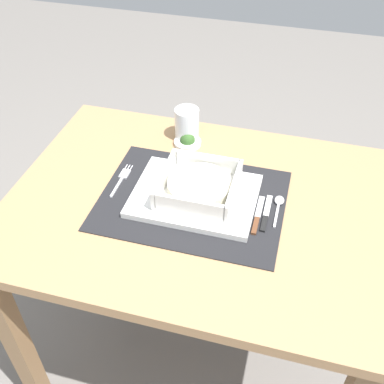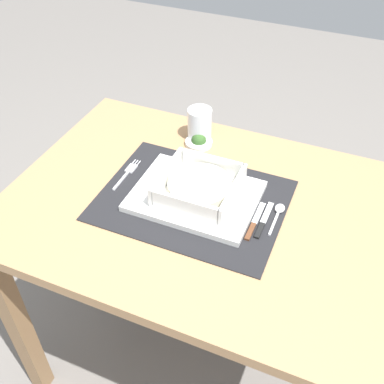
{
  "view_description": "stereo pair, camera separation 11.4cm",
  "coord_description": "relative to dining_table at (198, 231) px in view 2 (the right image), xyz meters",
  "views": [
    {
      "loc": [
        0.21,
        -0.83,
        1.51
      ],
      "look_at": [
        -0.02,
        -0.0,
        0.75
      ],
      "focal_mm": 43.32,
      "sensor_mm": 36.0,
      "label": 1
    },
    {
      "loc": [
        0.32,
        -0.79,
        1.51
      ],
      "look_at": [
        -0.02,
        -0.0,
        0.75
      ],
      "focal_mm": 43.32,
      "sensor_mm": 36.0,
      "label": 2
    }
  ],
  "objects": [
    {
      "name": "ground_plane",
      "position": [
        0.0,
        0.0,
        -0.61
      ],
      "size": [
        6.0,
        6.0,
        0.0
      ],
      "primitive_type": "plane",
      "color": "slate"
    },
    {
      "name": "drinking_glass",
      "position": [
        -0.1,
        0.26,
        0.15
      ],
      "size": [
        0.07,
        0.07,
        0.1
      ],
      "color": "white",
      "rests_on": "dining_table"
    },
    {
      "name": "condiment_saucer",
      "position": [
        -0.09,
        0.23,
        0.12
      ],
      "size": [
        0.08,
        0.08,
        0.04
      ],
      "color": "white",
      "rests_on": "dining_table"
    },
    {
      "name": "butter_knife",
      "position": [
        0.17,
        -0.01,
        0.11
      ],
      "size": [
        0.01,
        0.13,
        0.01
      ],
      "rotation": [
        0.0,
        0.0,
        0.04
      ],
      "color": "black",
      "rests_on": "placemat"
    },
    {
      "name": "fork",
      "position": [
        -0.22,
        0.03,
        0.11
      ],
      "size": [
        0.02,
        0.13,
        0.0
      ],
      "rotation": [
        0.0,
        0.0,
        0.03
      ],
      "color": "silver",
      "rests_on": "placemat"
    },
    {
      "name": "bread_knife",
      "position": [
        0.15,
        -0.02,
        0.11
      ],
      "size": [
        0.01,
        0.13,
        0.01
      ],
      "rotation": [
        0.0,
        0.0,
        0.06
      ],
      "color": "#59331E",
      "rests_on": "placemat"
    },
    {
      "name": "placemat",
      "position": [
        -0.02,
        -0.0,
        0.11
      ],
      "size": [
        0.46,
        0.35,
        0.0
      ],
      "primitive_type": "cube",
      "color": "black",
      "rests_on": "dining_table"
    },
    {
      "name": "serving_plate",
      "position": [
        -0.01,
        0.01,
        0.12
      ],
      "size": [
        0.31,
        0.23,
        0.02
      ],
      "primitive_type": "cube",
      "color": "white",
      "rests_on": "placemat"
    },
    {
      "name": "spoon",
      "position": [
        0.2,
        0.04,
        0.11
      ],
      "size": [
        0.02,
        0.11,
        0.01
      ],
      "rotation": [
        0.0,
        0.0,
        0.01
      ],
      "color": "silver",
      "rests_on": "placemat"
    },
    {
      "name": "dining_table",
      "position": [
        0.0,
        0.0,
        0.0
      ],
      "size": [
        0.96,
        0.7,
        0.72
      ],
      "color": "#A37A51",
      "rests_on": "ground"
    },
    {
      "name": "porridge_bowl",
      "position": [
        -0.0,
        0.01,
        0.15
      ],
      "size": [
        0.19,
        0.19,
        0.05
      ],
      "color": "white",
      "rests_on": "serving_plate"
    }
  ]
}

